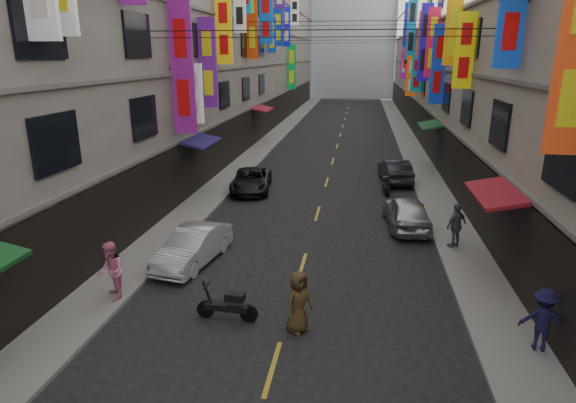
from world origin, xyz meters
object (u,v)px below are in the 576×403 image
(scooter_crossing, at_px, (228,306))
(car_left_far, at_px, (251,180))
(scooter_far_right, at_px, (386,186))
(car_left_mid, at_px, (193,246))
(car_right_far, at_px, (395,171))
(pedestrian_crossing, at_px, (298,302))
(pedestrian_lfar, at_px, (111,271))
(car_right_mid, at_px, (406,212))
(pedestrian_rnear, at_px, (543,320))
(pedestrian_rfar, at_px, (456,225))

(scooter_crossing, xyz_separation_m, car_left_far, (-2.35, 13.41, 0.17))
(scooter_far_right, height_order, car_left_far, car_left_far)
(car_left_mid, xyz_separation_m, car_right_far, (7.94, 13.05, 0.02))
(scooter_crossing, relative_size, pedestrian_crossing, 1.03)
(pedestrian_crossing, bearing_deg, car_right_far, 26.54)
(pedestrian_lfar, distance_m, pedestrian_crossing, 5.85)
(scooter_crossing, bearing_deg, pedestrian_lfar, 85.53)
(scooter_crossing, relative_size, car_left_far, 0.41)
(scooter_far_right, height_order, car_right_far, car_right_far)
(pedestrian_lfar, xyz_separation_m, pedestrian_crossing, (5.80, -0.77, -0.15))
(scooter_far_right, relative_size, car_right_mid, 0.44)
(scooter_crossing, relative_size, car_right_mid, 0.44)
(pedestrian_lfar, height_order, pedestrian_crossing, pedestrian_lfar)
(car_right_far, distance_m, pedestrian_crossing, 17.31)
(car_left_far, bearing_deg, car_right_far, 15.28)
(car_right_mid, distance_m, pedestrian_lfar, 12.44)
(pedestrian_lfar, xyz_separation_m, pedestrian_rnear, (11.96, -0.89, -0.08))
(car_left_mid, distance_m, car_right_mid, 9.40)
(car_right_far, xyz_separation_m, pedestrian_rnear, (2.56, -17.05, 0.28))
(pedestrian_rnear, distance_m, pedestrian_rfar, 6.78)
(car_left_mid, distance_m, pedestrian_lfar, 3.46)
(pedestrian_lfar, bearing_deg, scooter_crossing, 47.21)
(car_left_mid, height_order, pedestrian_rnear, pedestrian_rnear)
(pedestrian_rfar, distance_m, pedestrian_crossing, 8.44)
(car_right_far, height_order, pedestrian_crossing, pedestrian_crossing)
(car_left_far, relative_size, pedestrian_lfar, 2.42)
(scooter_far_right, height_order, pedestrian_rnear, pedestrian_rnear)
(car_right_far, bearing_deg, scooter_crossing, 63.52)
(scooter_far_right, distance_m, car_right_mid, 5.42)
(pedestrian_lfar, bearing_deg, car_right_mid, 95.58)
(scooter_crossing, height_order, car_left_mid, car_left_mid)
(car_right_far, relative_size, pedestrian_rfar, 2.32)
(car_left_mid, xyz_separation_m, pedestrian_crossing, (4.34, -3.88, 0.23))
(car_left_mid, relative_size, pedestrian_crossing, 2.25)
(car_left_mid, relative_size, pedestrian_lfar, 2.17)
(scooter_crossing, distance_m, pedestrian_lfar, 3.82)
(car_left_mid, height_order, car_right_far, car_right_far)
(scooter_far_right, xyz_separation_m, car_left_mid, (-7.30, -10.41, 0.21))
(car_left_mid, xyz_separation_m, pedestrian_rfar, (9.60, 2.72, 0.35))
(scooter_far_right, xyz_separation_m, car_right_far, (0.65, 2.64, 0.23))
(pedestrian_lfar, relative_size, pedestrian_rnear, 1.09)
(pedestrian_lfar, height_order, pedestrian_rnear, pedestrian_lfar)
(scooter_crossing, height_order, pedestrian_rnear, pedestrian_rnear)
(scooter_far_right, bearing_deg, pedestrian_rnear, 97.23)
(car_left_mid, relative_size, car_right_far, 0.96)
(car_right_mid, height_order, pedestrian_rfar, pedestrian_rfar)
(car_left_mid, bearing_deg, pedestrian_crossing, -32.29)
(car_right_far, relative_size, pedestrian_lfar, 2.26)
(car_left_mid, bearing_deg, car_right_mid, 41.83)
(car_left_mid, relative_size, car_left_far, 0.90)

